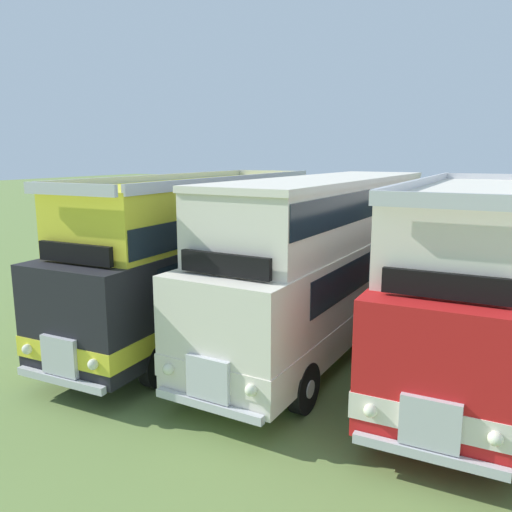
# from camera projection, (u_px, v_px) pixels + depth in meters

# --- Properties ---
(bus_first_in_row) EXTENTS (2.70, 10.85, 4.52)m
(bus_first_in_row) POSITION_uv_depth(u_px,v_px,m) (203.00, 250.00, 14.94)
(bus_first_in_row) COLOR black
(bus_first_in_row) RESTS_ON ground
(bus_second_in_row) EXTENTS (3.09, 11.22, 4.49)m
(bus_second_in_row) POSITION_uv_depth(u_px,v_px,m) (327.00, 253.00, 13.85)
(bus_second_in_row) COLOR silver
(bus_second_in_row) RESTS_ON ground
(bus_third_in_row) EXTENTS (2.65, 10.32, 4.52)m
(bus_third_in_row) POSITION_uv_depth(u_px,v_px,m) (469.00, 273.00, 12.08)
(bus_third_in_row) COLOR red
(bus_third_in_row) RESTS_ON ground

